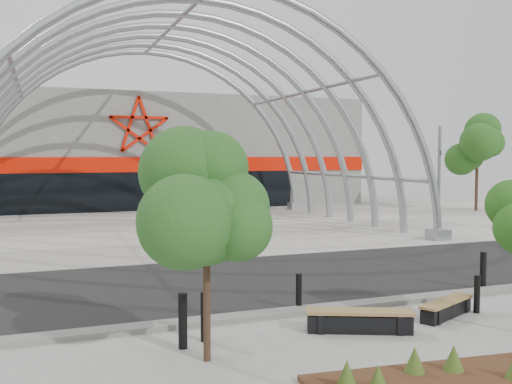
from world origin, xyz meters
TOP-DOWN VIEW (x-y plane):
  - ground at (0.00, 0.00)m, footprint 140.00×140.00m
  - road at (0.00, 3.50)m, footprint 140.00×7.00m
  - forecourt at (0.00, 15.50)m, footprint 60.00×17.00m
  - kerb at (0.00, -0.25)m, footprint 60.00×0.50m
  - arena_building at (0.00, 33.45)m, footprint 34.00×15.24m
  - vault_canopy at (0.00, 15.50)m, footprint 20.80×15.80m
  - planting_bed at (0.12, -4.87)m, footprint 5.17×2.05m
  - signal_pole at (10.38, 8.50)m, footprint 0.29×0.71m
  - street_tree_0 at (-3.39, -2.46)m, footprint 1.83×1.83m
  - bench_0 at (0.07, -1.98)m, footprint 2.25×1.35m
  - bench_1 at (2.53, -1.72)m, footprint 1.86×1.14m
  - bollard_0 at (-3.64, -1.67)m, footprint 0.17×0.17m
  - bollard_1 at (-3.14, -1.40)m, footprint 0.16×0.16m
  - bollard_2 at (-0.40, 0.02)m, footprint 0.14×0.14m
  - bollard_3 at (3.44, -1.68)m, footprint 0.14×0.14m
  - bollard_4 at (5.25, 0.12)m, footprint 0.17×0.17m
  - bg_tree_1 at (21.00, 18.00)m, footprint 2.70×2.70m

SIDE VIEW (x-z plane):
  - ground at x=0.00m, z-range 0.00..0.00m
  - road at x=0.00m, z-range 0.00..0.02m
  - vault_canopy at x=0.00m, z-range -10.16..10.20m
  - forecourt at x=0.00m, z-range 0.00..0.04m
  - kerb at x=0.00m, z-range 0.00..0.12m
  - planting_bed at x=0.12m, z-range -0.14..0.39m
  - bench_1 at x=2.53m, z-range -0.01..0.38m
  - bench_0 at x=0.07m, z-range -0.01..0.46m
  - bollard_2 at x=-0.40m, z-range 0.00..0.89m
  - bollard_3 at x=3.44m, z-range 0.00..0.90m
  - bollard_1 at x=-3.14m, z-range 0.00..0.99m
  - bollard_4 at x=5.25m, z-range 0.00..1.05m
  - bollard_0 at x=-3.64m, z-range 0.00..1.08m
  - signal_pole at x=10.38m, z-range 0.11..5.12m
  - street_tree_0 at x=-3.39m, z-range 0.91..5.09m
  - arena_building at x=0.00m, z-range -0.01..7.99m
  - bg_tree_1 at x=21.00m, z-range 1.29..7.20m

